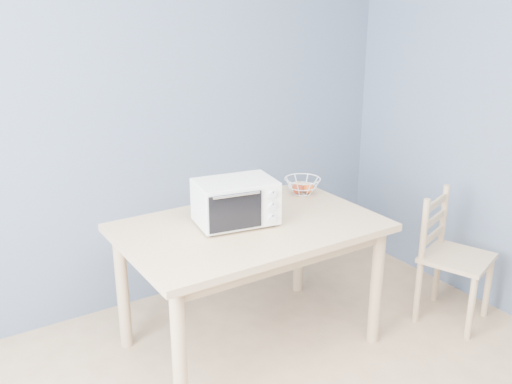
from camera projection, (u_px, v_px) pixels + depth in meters
room at (388, 235)px, 1.58m from camera, size 4.01×4.51×2.61m
dining_table at (250, 241)px, 3.14m from camera, size 1.40×0.90×0.75m
toaster_oven at (233, 202)px, 3.06m from camera, size 0.46×0.36×0.25m
fruit_basket at (302, 186)px, 3.57m from camera, size 0.26×0.26×0.10m
dining_chair at (450, 259)px, 3.50m from camera, size 0.49×0.49×0.81m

